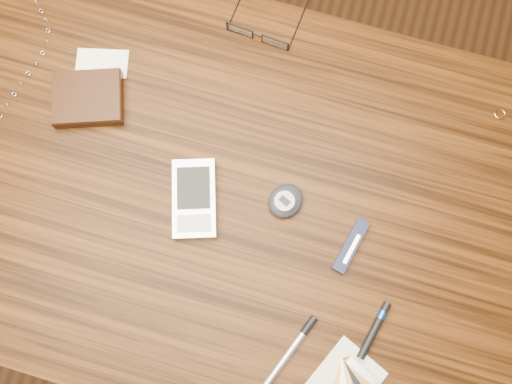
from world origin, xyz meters
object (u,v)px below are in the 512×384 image
Objects in this scene: pocket_knife at (351,246)px; pda_phone at (194,199)px; silver_pen at (292,349)px; desk at (233,206)px; wallet_and_card at (88,98)px; eyeglasses at (259,33)px; pedometer at (286,201)px.

pda_phone is at bearing 179.42° from pocket_knife.
pda_phone is at bearing 139.59° from silver_pen.
pda_phone is (-0.05, -0.03, 0.11)m from desk.
silver_pen is (0.16, -0.20, 0.11)m from desk.
eyeglasses is (0.24, 0.19, -0.00)m from wallet_and_card.
pda_phone reaches higher than desk.
eyeglasses is at bearing 114.56° from pedometer.
eyeglasses is at bearing 38.70° from wallet_and_card.
pda_phone is 1.52× the size of pocket_knife.
pedometer is (0.14, 0.04, 0.00)m from pda_phone.
desk is 0.30m from eyeglasses.
pedometer reaches higher than pda_phone.
pda_phone reaches higher than pocket_knife.
wallet_and_card reaches higher than pocket_knife.
pedometer is at bearing 14.84° from pda_phone.
desk is at bearing 25.85° from pda_phone.
wallet_and_card is 0.25m from pda_phone.
desk is 7.08× the size of pda_phone.
pocket_knife is at bearing -52.03° from eyeglasses.
pedometer is at bearing -65.44° from eyeglasses.
pda_phone is (-0.02, -0.30, -0.00)m from eyeglasses.
pedometer is at bearing 7.64° from desk.
pda_phone is 1.04× the size of silver_pen.
pocket_knife is (0.26, -0.00, -0.00)m from pda_phone.
wallet_and_card and pedometer have the same top height.
pocket_knife is at bearing -7.77° from desk.
pedometer reaches higher than pocket_knife.
eyeglasses reaches higher than silver_pen.
desk is 0.28m from silver_pen.
desk is 0.14m from pedometer.
wallet_and_card is 2.24× the size of pedometer.
wallet_and_card is 0.30m from eyeglasses.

